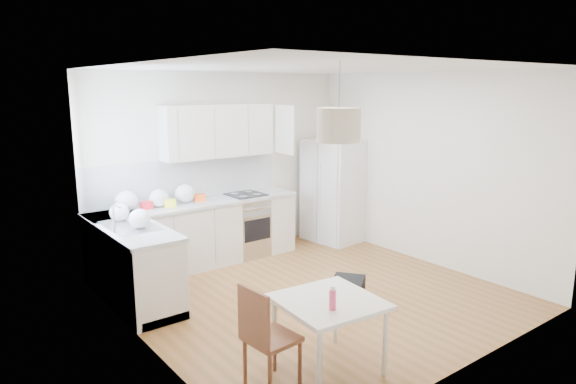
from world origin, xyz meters
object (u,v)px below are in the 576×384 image
at_px(refrigerator, 335,191).
at_px(dining_chair, 272,336).
at_px(gym_bag, 347,291).
at_px(dining_table, 329,307).

distance_m(refrigerator, dining_chair, 4.35).
distance_m(dining_chair, gym_bag, 1.96).
relative_size(dining_table, gym_bag, 1.64).
bearing_deg(gym_bag, dining_table, -177.24).
xyz_separation_m(refrigerator, dining_chair, (-3.29, -2.83, -0.37)).
bearing_deg(gym_bag, dining_chair, 170.23).
bearing_deg(dining_chair, gym_bag, 22.76).
bearing_deg(dining_table, dining_chair, 176.94).
distance_m(dining_table, dining_chair, 0.58).
xyz_separation_m(refrigerator, dining_table, (-2.73, -2.91, -0.24)).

